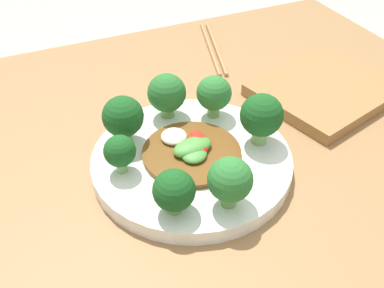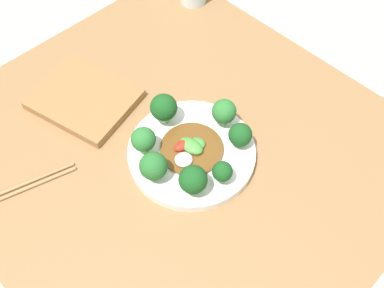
# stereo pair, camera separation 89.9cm
# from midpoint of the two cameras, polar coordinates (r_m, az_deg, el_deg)

# --- Properties ---
(ground_plane) EXTENTS (8.00, 8.00, 0.00)m
(ground_plane) POSITION_cam_midpoint_polar(r_m,az_deg,el_deg) (1.39, -11.43, -25.29)
(ground_plane) COLOR #B7B2A8
(table) EXTENTS (0.95, 0.87, 0.74)m
(table) POSITION_cam_midpoint_polar(r_m,az_deg,el_deg) (1.03, -15.04, -21.62)
(table) COLOR olive
(table) RESTS_ON ground_plane
(plate) EXTENTS (0.27, 0.27, 0.02)m
(plate) POSITION_cam_midpoint_polar(r_m,az_deg,el_deg) (0.66, -19.86, -16.58)
(plate) COLOR white
(plate) RESTS_ON table
(broccoli_southeast) EXTENTS (0.06, 0.06, 0.07)m
(broccoli_southeast) POSITION_cam_midpoint_polar(r_m,az_deg,el_deg) (0.59, -23.19, -23.84)
(broccoli_southeast) COLOR #7AAD5B
(broccoli_southeast) RESTS_ON plate
(broccoli_north) EXTENTS (0.05, 0.05, 0.07)m
(broccoli_north) POSITION_cam_midpoint_polar(r_m,az_deg,el_deg) (0.62, -13.87, -9.47)
(broccoli_north) COLOR #70A356
(broccoli_north) RESTS_ON plate
(broccoli_west) EXTENTS (0.06, 0.06, 0.07)m
(broccoli_west) POSITION_cam_midpoint_polar(r_m,az_deg,el_deg) (0.66, -24.81, -8.17)
(broccoli_west) COLOR #89B76B
(broccoli_west) RESTS_ON plate
(broccoli_east) EXTENTS (0.04, 0.04, 0.05)m
(broccoli_east) POSITION_cam_midpoint_polar(r_m,az_deg,el_deg) (0.59, -16.77, -22.58)
(broccoli_east) COLOR #89B76B
(broccoli_east) RESTS_ON plate
(broccoli_northeast) EXTENTS (0.05, 0.05, 0.06)m
(broccoli_northeast) POSITION_cam_midpoint_polar(r_m,az_deg,el_deg) (0.60, -11.49, -14.69)
(broccoli_northeast) COLOR #70A356
(broccoli_northeast) RESTS_ON plate
(broccoli_south) EXTENTS (0.06, 0.06, 0.07)m
(broccoli_south) POSITION_cam_midpoint_polar(r_m,az_deg,el_deg) (0.63, -29.30, -19.87)
(broccoli_south) COLOR #7AAD5B
(broccoli_south) RESTS_ON plate
(broccoli_southwest) EXTENTS (0.05, 0.05, 0.07)m
(broccoli_southwest) POSITION_cam_midpoint_polar(r_m,az_deg,el_deg) (0.66, -29.50, -14.27)
(broccoli_southwest) COLOR #7AAD5B
(broccoli_southwest) RESTS_ON plate
(stirfry_center) EXTENTS (0.13, 0.13, 0.02)m
(stirfry_center) POSITION_cam_midpoint_polar(r_m,az_deg,el_deg) (0.65, -20.57, -16.18)
(stirfry_center) COLOR brown
(stirfry_center) RESTS_ON plate
(chopsticks) EXTENTS (0.08, 0.21, 0.01)m
(chopsticks) POSITION_cam_midpoint_polar(r_m,az_deg,el_deg) (0.83, -45.11, -18.18)
(chopsticks) COLOR #AD7F4C
(chopsticks) RESTS_ON table
(cutting_board) EXTENTS (0.26, 0.23, 0.02)m
(cutting_board) POSITION_cam_midpoint_polar(r_m,az_deg,el_deg) (0.83, -34.21, -4.67)
(cutting_board) COLOR olive
(cutting_board) RESTS_ON table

